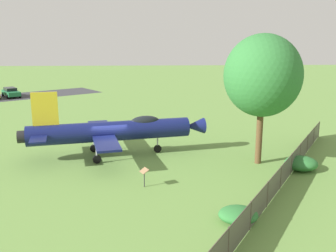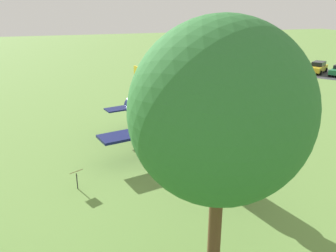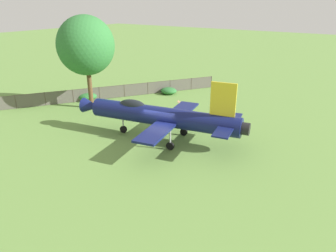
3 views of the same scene
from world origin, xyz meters
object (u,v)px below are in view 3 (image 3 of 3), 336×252
object	(u,v)px
display_jet	(159,115)
shrub_near_fence	(169,91)
info_plaque	(179,104)
shade_tree	(86,46)
shrub_by_tree	(87,96)

from	to	relation	value
display_jet	shrub_near_fence	xyz separation A→B (m)	(11.06, 6.80, -1.61)
info_plaque	shade_tree	bearing A→B (deg)	116.63
shrub_by_tree	info_plaque	bearing A→B (deg)	-76.86
display_jet	info_plaque	xyz separation A→B (m)	(6.33, 2.20, -1.13)
display_jet	shade_tree	world-z (taller)	shade_tree
display_jet	info_plaque	size ratio (longest dim) A/B	12.16
display_jet	shade_tree	size ratio (longest dim) A/B	1.53
shade_tree	info_plaque	bearing A→B (deg)	-63.37
display_jet	info_plaque	world-z (taller)	display_jet
shade_tree	info_plaque	size ratio (longest dim) A/B	7.96
shrub_near_fence	info_plaque	size ratio (longest dim) A/B	1.70
shade_tree	shrub_by_tree	size ratio (longest dim) A/B	4.11
shrub_near_fence	info_plaque	bearing A→B (deg)	-135.82
info_plaque	display_jet	bearing A→B (deg)	-160.81
shrub_by_tree	info_plaque	size ratio (longest dim) A/B	1.94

